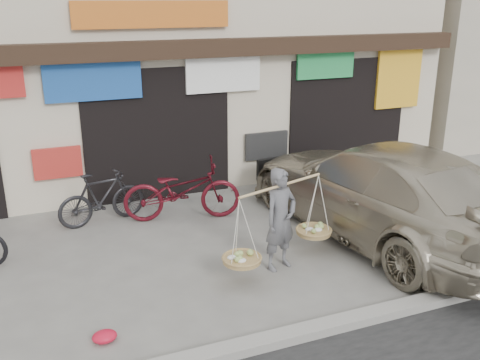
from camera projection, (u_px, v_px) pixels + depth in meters
name	position (u px, v px, depth m)	size (l,w,h in m)	color
ground	(216.00, 271.00, 8.25)	(70.00, 70.00, 0.00)	gray
kerb	(271.00, 340.00, 6.48)	(70.00, 0.25, 0.12)	gray
shophouse_block	(125.00, 22.00, 12.77)	(14.00, 6.32, 7.00)	beige
street_vendor	(280.00, 223.00, 8.13)	(2.02, 1.04, 1.61)	#5B5B60
bike_1	(102.00, 198.00, 9.86)	(0.47, 1.66, 0.99)	black
bike_2	(182.00, 190.00, 10.01)	(0.76, 2.18, 1.15)	#4B0D16
suv	(379.00, 190.00, 9.30)	(3.03, 5.96, 1.66)	#AA9F89
red_bag	(105.00, 337.00, 6.53)	(0.31, 0.25, 0.14)	red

